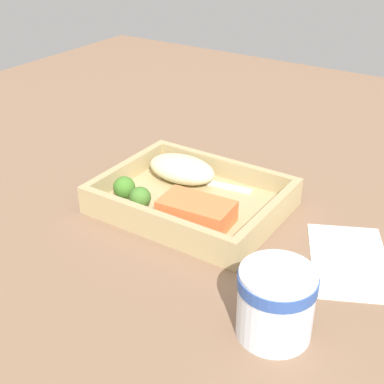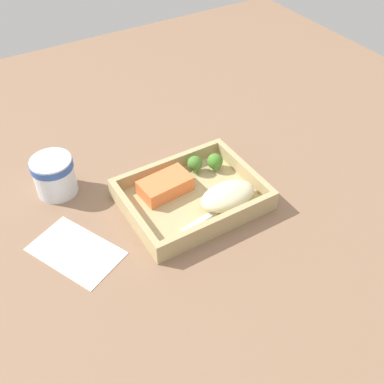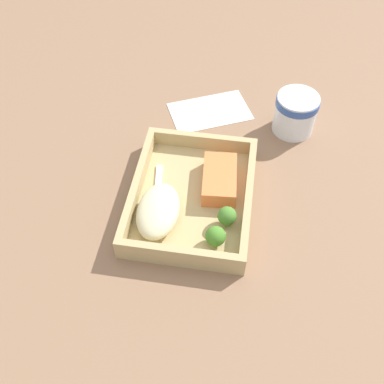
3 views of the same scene
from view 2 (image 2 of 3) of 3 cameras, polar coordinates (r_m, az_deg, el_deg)
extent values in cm
cube|color=#85644B|center=(87.61, 0.00, -1.77)|extent=(160.00, 160.00, 2.00)
cube|color=tan|center=(86.49, 0.00, -1.02)|extent=(25.68, 19.96, 1.20)
cube|color=tan|center=(79.52, 3.52, -3.94)|extent=(25.68, 1.20, 2.99)
cube|color=tan|center=(91.21, -3.06, 3.43)|extent=(25.68, 1.20, 2.99)
cube|color=tan|center=(81.19, -7.41, -3.06)|extent=(1.20, 17.56, 2.99)
cube|color=tan|center=(90.41, 6.65, 2.74)|extent=(1.20, 17.56, 2.99)
cube|color=orange|center=(86.50, -3.41, 0.83)|extent=(10.34, 6.43, 3.07)
ellipsoid|color=beige|center=(84.00, 4.58, -0.48)|extent=(11.19, 6.80, 3.75)
cylinder|color=#86AA63|center=(92.27, 2.90, 3.23)|extent=(1.22, 1.22, 1.13)
sphere|color=#457F29|center=(91.35, 2.93, 3.93)|extent=(3.22, 3.22, 3.22)
cylinder|color=#80A25B|center=(91.37, 0.36, 2.92)|extent=(1.16, 1.16, 1.36)
sphere|color=#467B2C|center=(90.40, 0.36, 3.66)|extent=(3.05, 3.05, 3.05)
cube|color=silver|center=(82.20, 1.86, -3.18)|extent=(12.43, 2.86, 0.44)
cube|color=silver|center=(86.16, 5.83, -0.75)|extent=(3.68, 2.66, 0.44)
cylinder|color=white|center=(90.66, -17.07, 1.98)|extent=(7.87, 7.87, 7.84)
cylinder|color=#3356A8|center=(88.92, -17.44, 3.34)|extent=(8.10, 8.10, 1.41)
cube|color=white|center=(81.13, -14.58, -7.21)|extent=(15.38, 18.35, 0.24)
camera|label=1|loc=(1.11, -36.97, 25.08)|focal=50.00mm
camera|label=3|loc=(0.99, 28.04, 39.52)|focal=42.00mm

